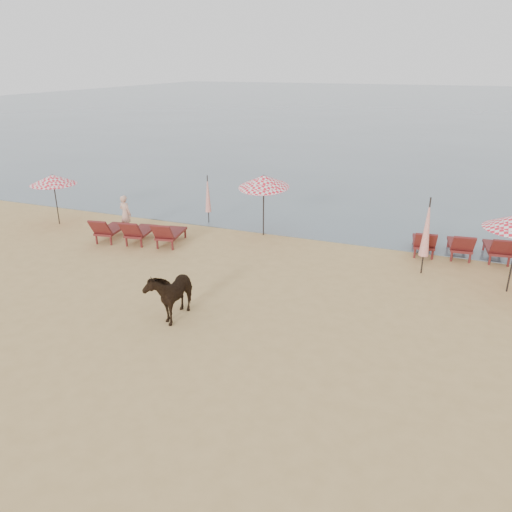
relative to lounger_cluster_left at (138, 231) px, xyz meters
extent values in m
plane|color=tan|center=(5.62, -7.25, -0.48)|extent=(120.00, 120.00, 0.00)
cube|color=#51606B|center=(5.62, 72.75, -0.48)|extent=(160.00, 140.00, 0.06)
cube|color=maroon|center=(-1.23, 0.05, -0.09)|extent=(0.96, 1.64, 0.09)
cube|color=maroon|center=(-1.10, -0.76, 0.21)|extent=(0.79, 0.61, 0.67)
cube|color=maroon|center=(-0.04, 0.25, -0.09)|extent=(0.96, 1.64, 0.09)
cube|color=maroon|center=(0.09, -0.57, 0.21)|extent=(0.79, 0.61, 0.67)
cube|color=maroon|center=(1.15, 0.44, -0.09)|extent=(0.96, 1.64, 0.09)
cube|color=maroon|center=(1.29, -0.37, 0.21)|extent=(0.79, 0.61, 0.67)
cube|color=maroon|center=(10.01, 2.93, -0.09)|extent=(0.88, 1.60, 0.09)
cube|color=maroon|center=(10.10, 2.11, 0.21)|extent=(0.76, 0.58, 0.67)
cube|color=maroon|center=(11.21, 3.06, -0.09)|extent=(0.88, 1.60, 0.09)
cube|color=maroon|center=(11.30, 2.24, 0.21)|extent=(0.76, 0.58, 0.67)
cube|color=maroon|center=(12.41, 3.19, -0.09)|extent=(0.88, 1.60, 0.09)
cube|color=maroon|center=(12.50, 2.38, 0.21)|extent=(0.76, 0.58, 0.67)
cylinder|color=black|center=(-4.48, 0.78, 0.49)|extent=(0.04, 0.04, 1.94)
cone|color=red|center=(-4.48, 0.78, 1.42)|extent=(1.85, 1.85, 0.40)
sphere|color=black|center=(-4.48, 0.78, 1.59)|extent=(0.07, 0.07, 0.07)
cylinder|color=black|center=(4.03, 2.59, 0.62)|extent=(0.05, 0.05, 2.20)
cone|color=red|center=(4.03, 2.59, 1.67)|extent=(1.95, 1.98, 0.66)
sphere|color=black|center=(4.03, 2.59, 1.88)|extent=(0.08, 0.08, 0.08)
cylinder|color=black|center=(1.33, 3.20, 0.54)|extent=(0.04, 0.04, 2.04)
cone|color=red|center=(1.33, 3.20, 0.79)|extent=(0.25, 0.25, 1.53)
cylinder|color=black|center=(10.12, 0.91, 0.78)|extent=(0.05, 0.05, 2.52)
cone|color=red|center=(10.12, 0.91, 1.08)|extent=(0.31, 0.31, 1.89)
imported|color=black|center=(4.11, -4.55, 0.22)|extent=(0.84, 1.69, 1.40)
imported|color=tan|center=(-1.22, 0.97, 0.27)|extent=(0.60, 0.45, 1.50)
camera|label=1|loc=(10.57, -14.84, 5.92)|focal=35.00mm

